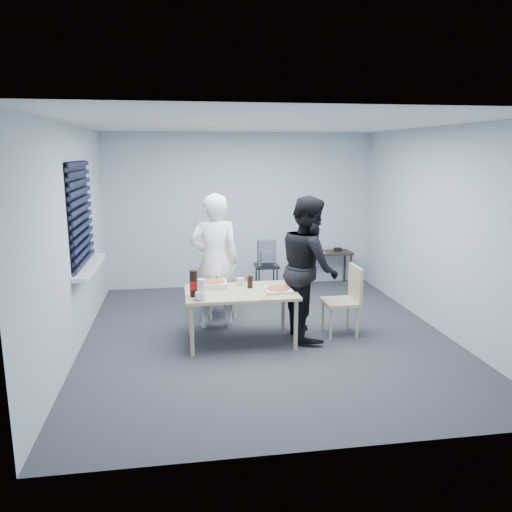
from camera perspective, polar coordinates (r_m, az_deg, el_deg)
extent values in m
plane|color=#2E2F34|center=(6.39, 1.19, -9.10)|extent=(5.00, 5.00, 0.00)
plane|color=white|center=(5.97, 1.31, 14.89)|extent=(5.00, 5.00, 0.00)
plane|color=#B1BEC8|center=(8.49, -1.73, 5.20)|extent=(4.50, 0.00, 4.50)
plane|color=#B1BEC8|center=(3.67, 8.16, -3.83)|extent=(4.50, 0.00, 4.50)
plane|color=#B1BEC8|center=(6.07, -20.16, 1.80)|extent=(0.00, 5.00, 5.00)
plane|color=#B1BEC8|center=(6.81, 20.26, 2.82)|extent=(0.00, 5.00, 5.00)
plane|color=black|center=(6.42, -19.51, 4.62)|extent=(0.00, 1.30, 1.30)
cube|color=black|center=(6.42, -19.25, 4.63)|extent=(0.04, 1.30, 1.25)
cube|color=silver|center=(6.52, -18.47, -1.15)|extent=(0.18, 1.42, 0.05)
cube|color=#CBBB86|center=(6.01, -1.77, -4.16)|extent=(1.32, 0.84, 0.04)
cylinder|color=#CBBB86|center=(5.73, -7.33, -8.46)|extent=(0.05, 0.05, 0.61)
cylinder|color=#CBBB86|center=(6.41, -7.53, -6.25)|extent=(0.05, 0.05, 0.61)
cylinder|color=#CBBB86|center=(5.88, 4.58, -7.87)|extent=(0.05, 0.05, 0.61)
cylinder|color=#CBBB86|center=(6.54, 3.12, -5.78)|extent=(0.05, 0.05, 0.61)
cube|color=#CBBB86|center=(7.03, -3.94, -3.45)|extent=(0.42, 0.42, 0.04)
cube|color=#CBBB86|center=(7.16, -4.10, -1.20)|extent=(0.42, 0.04, 0.44)
cylinder|color=#CBBB86|center=(6.92, -5.20, -5.67)|extent=(0.03, 0.03, 0.41)
cylinder|color=#CBBB86|center=(7.25, -5.38, -4.87)|extent=(0.03, 0.03, 0.41)
cylinder|color=#CBBB86|center=(6.95, -2.39, -5.56)|extent=(0.03, 0.03, 0.41)
cylinder|color=#CBBB86|center=(7.27, -2.69, -4.76)|extent=(0.03, 0.03, 0.41)
cube|color=#CBBB86|center=(6.38, 9.61, -5.21)|extent=(0.42, 0.42, 0.04)
cube|color=#CBBB86|center=(6.37, 11.31, -3.04)|extent=(0.04, 0.42, 0.44)
cylinder|color=#CBBB86|center=(6.24, 8.54, -7.73)|extent=(0.03, 0.03, 0.41)
cylinder|color=#CBBB86|center=(6.55, 7.65, -6.75)|extent=(0.03, 0.03, 0.41)
cylinder|color=#CBBB86|center=(6.35, 11.50, -7.50)|extent=(0.03, 0.03, 0.41)
cylinder|color=#CBBB86|center=(6.65, 10.48, -6.56)|extent=(0.03, 0.03, 0.41)
imported|color=white|center=(6.49, -4.73, -0.62)|extent=(0.65, 0.42, 1.77)
imported|color=black|center=(6.17, 6.04, -1.31)|extent=(0.47, 0.86, 1.77)
cube|color=#332618|center=(8.70, 8.01, 0.36)|extent=(0.88, 0.39, 0.04)
cylinder|color=#332618|center=(8.51, 5.67, -1.86)|extent=(0.04, 0.04, 0.55)
cylinder|color=#332618|center=(8.80, 5.16, -1.39)|extent=(0.04, 0.04, 0.55)
cylinder|color=#332618|center=(8.74, 10.76, -1.65)|extent=(0.04, 0.04, 0.55)
cylinder|color=#332618|center=(9.03, 10.10, -1.19)|extent=(0.04, 0.04, 0.55)
cube|color=black|center=(7.97, 1.21, -1.13)|extent=(0.37, 0.37, 0.04)
cylinder|color=black|center=(7.87, 0.35, -3.22)|extent=(0.04, 0.04, 0.47)
cylinder|color=black|center=(8.15, 0.02, -2.70)|extent=(0.04, 0.04, 0.47)
cylinder|color=black|center=(7.92, 2.41, -3.13)|extent=(0.04, 0.04, 0.47)
cylinder|color=black|center=(8.20, 2.02, -2.62)|extent=(0.04, 0.04, 0.47)
cube|color=slate|center=(7.93, 1.22, 0.40)|extent=(0.28, 0.15, 0.39)
cube|color=slate|center=(7.84, 1.35, -0.08)|extent=(0.21, 0.06, 0.19)
cube|color=silver|center=(6.19, -4.83, -3.38)|extent=(0.32, 0.32, 0.03)
cube|color=silver|center=(6.18, -4.84, -3.08)|extent=(0.32, 0.32, 0.03)
cylinder|color=#CC7F38|center=(6.18, -4.84, -2.88)|extent=(0.27, 0.27, 0.01)
cube|color=silver|center=(5.98, 2.53, -3.90)|extent=(0.32, 0.32, 0.03)
cylinder|color=#CC7F38|center=(5.98, 2.53, -3.69)|extent=(0.27, 0.27, 0.01)
imported|color=white|center=(5.65, -6.39, -4.57)|extent=(0.17, 0.17, 0.10)
imported|color=white|center=(6.24, -1.81, -2.95)|extent=(0.10, 0.10, 0.09)
cylinder|color=black|center=(6.12, -0.69, -2.96)|extent=(0.07, 0.07, 0.15)
cylinder|color=black|center=(5.79, -7.13, -3.12)|extent=(0.09, 0.09, 0.31)
cylinder|color=red|center=(5.79, -7.12, -3.32)|extent=(0.10, 0.10, 0.10)
cylinder|color=silver|center=(5.72, -6.25, -3.72)|extent=(0.12, 0.12, 0.22)
torus|color=red|center=(5.74, 1.16, -4.74)|extent=(0.06, 0.06, 0.00)
cube|color=white|center=(8.66, 7.04, 0.49)|extent=(0.28, 0.33, 0.00)
cube|color=black|center=(8.79, 9.33, 0.75)|extent=(0.15, 0.13, 0.05)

